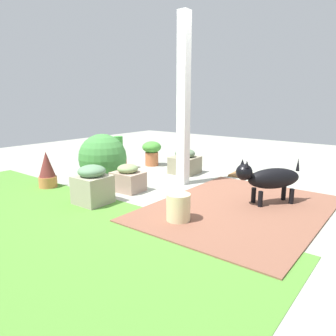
# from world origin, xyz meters

# --- Properties ---
(ground_plane) EXTENTS (12.00, 12.00, 0.00)m
(ground_plane) POSITION_xyz_m (0.00, 0.00, 0.00)
(ground_plane) COLOR #9B9D8F
(brick_path) EXTENTS (1.80, 2.40, 0.02)m
(brick_path) POSITION_xyz_m (-0.96, 0.34, 0.01)
(brick_path) COLOR brown
(brick_path) RESTS_ON ground
(porch_pillar) EXTENTS (0.15, 0.15, 2.44)m
(porch_pillar) POSITION_xyz_m (0.22, -0.17, 1.22)
(porch_pillar) COLOR white
(porch_pillar) RESTS_ON ground
(stone_planter_nearest) EXTENTS (0.47, 0.46, 0.42)m
(stone_planter_nearest) POSITION_xyz_m (0.58, -0.75, 0.19)
(stone_planter_nearest) COLOR gray
(stone_planter_nearest) RESTS_ON ground
(stone_planter_mid) EXTENTS (0.43, 0.35, 0.38)m
(stone_planter_mid) POSITION_xyz_m (0.60, 0.61, 0.17)
(stone_planter_mid) COLOR gray
(stone_planter_mid) RESTS_ON ground
(stone_planter_far) EXTENTS (0.39, 0.39, 0.48)m
(stone_planter_far) POSITION_xyz_m (0.55, 1.26, 0.23)
(stone_planter_far) COLOR #9F977E
(stone_planter_far) RESTS_ON ground
(round_shrub) EXTENTS (0.74, 0.74, 0.74)m
(round_shrub) POSITION_xyz_m (1.29, 0.46, 0.37)
(round_shrub) COLOR #3D7E3A
(round_shrub) RESTS_ON ground
(terracotta_pot_broad) EXTENTS (0.36, 0.36, 0.47)m
(terracotta_pot_broad) POSITION_xyz_m (1.45, -0.89, 0.28)
(terracotta_pot_broad) COLOR #AF613A
(terracotta_pot_broad) RESTS_ON ground
(terracotta_pot_tall) EXTENTS (0.28, 0.28, 0.60)m
(terracotta_pot_tall) POSITION_xyz_m (1.73, -0.29, 0.21)
(terracotta_pot_tall) COLOR #BB6C50
(terracotta_pot_tall) RESTS_ON ground
(terracotta_pot_spiky) EXTENTS (0.26, 0.26, 0.53)m
(terracotta_pot_spiky) POSITION_xyz_m (1.65, 1.20, 0.25)
(terracotta_pot_spiky) COLOR #CB7A44
(terracotta_pot_spiky) RESTS_ON ground
(dog) EXTENTS (0.63, 0.75, 0.57)m
(dog) POSITION_xyz_m (-1.17, -0.01, 0.33)
(dog) COLOR black
(dog) RESTS_ON ground
(ceramic_urn) EXTENTS (0.25, 0.25, 0.30)m
(ceramic_urn) POSITION_xyz_m (-0.63, 1.10, 0.15)
(ceramic_urn) COLOR beige
(ceramic_urn) RESTS_ON ground
(doormat) EXTENTS (0.73, 0.41, 0.03)m
(doormat) POSITION_xyz_m (-0.46, -1.20, 0.01)
(doormat) COLOR brown
(doormat) RESTS_ON ground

